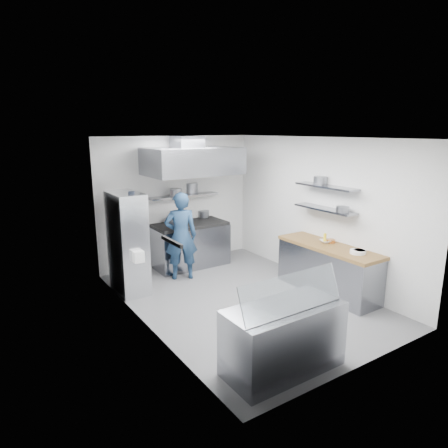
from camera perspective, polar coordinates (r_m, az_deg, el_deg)
floor at (r=7.22m, az=2.66°, el=-10.64°), size 5.00×5.00×0.00m
ceiling at (r=6.59m, az=2.93°, el=12.19°), size 5.00×5.00×0.00m
wall_back at (r=8.87m, az=-6.76°, el=3.32°), size 3.60×2.80×0.02m
wall_front at (r=5.04m, az=19.79°, el=-5.17°), size 3.60×2.80×0.02m
wall_left at (r=5.92m, az=-11.46°, el=-1.93°), size 2.80×5.00×0.02m
wall_right at (r=7.94m, az=13.36°, el=1.87°), size 2.80×5.00×0.02m
gas_range at (r=8.79m, az=-4.83°, el=-3.10°), size 1.60×0.80×0.90m
cooktop at (r=8.66m, az=-4.90°, el=-0.05°), size 1.57×0.78×0.06m
stock_pot_left at (r=8.58m, az=-7.23°, el=0.65°), size 0.29×0.29×0.20m
stock_pot_mid at (r=8.79m, az=-6.24°, el=1.12°), size 0.36×0.36×0.24m
stock_pot_right at (r=9.18m, az=-2.91°, el=1.45°), size 0.24×0.24×0.16m
over_range_shelf at (r=8.75m, az=-5.73°, el=4.01°), size 1.60×0.30×0.04m
shelf_pot_a at (r=8.49m, az=-6.92°, el=4.44°), size 0.26×0.26×0.18m
shelf_pot_b at (r=9.08m, az=-4.82°, el=5.20°), size 0.33×0.33×0.22m
extractor_hood at (r=8.30m, az=-4.50°, el=8.95°), size 1.90×1.15×0.55m
hood_duct at (r=8.47m, az=-5.30°, el=11.60°), size 0.55×0.55×0.24m
red_firebox at (r=8.34m, az=-14.28°, el=2.49°), size 0.22×0.10×0.26m
chef at (r=7.93m, az=-6.17°, el=-1.72°), size 0.75×0.63×1.76m
wire_rack at (r=7.47m, az=-13.62°, el=-2.63°), size 0.50×0.90×1.85m
rack_bin_a at (r=7.08m, az=-12.25°, el=-4.50°), size 0.18×0.22×0.20m
rack_bin_b at (r=7.40m, az=-13.86°, el=0.22°), size 0.13×0.16×0.14m
rack_jar at (r=7.11m, az=-13.07°, el=3.84°), size 0.12×0.12×0.18m
knife_strip at (r=5.09m, az=-7.46°, el=-2.52°), size 0.04×0.55×0.05m
prep_counter_base at (r=7.58m, az=14.58°, el=-6.45°), size 0.62×2.00×0.84m
prep_counter_top at (r=7.44m, az=14.78°, el=-3.19°), size 0.65×2.04×0.06m
plate_stack_a at (r=7.08m, az=18.55°, el=-3.79°), size 0.25×0.25×0.06m
plate_stack_b at (r=7.11m, az=18.84°, el=-3.75°), size 0.20×0.20×0.06m
copper_pan at (r=7.61m, az=15.02°, el=-2.36°), size 0.16×0.16×0.06m
squeeze_bottle at (r=7.54m, az=14.21°, el=-1.99°), size 0.05×0.05×0.18m
mixing_bowl at (r=7.59m, az=14.32°, el=-2.41°), size 0.27×0.27×0.05m
wall_shelf_lower at (r=7.61m, az=14.20°, el=2.09°), size 0.30×1.30×0.04m
wall_shelf_upper at (r=7.54m, az=14.39°, el=5.22°), size 0.30×1.30×0.04m
shelf_pot_c at (r=7.29m, az=16.58°, el=2.02°), size 0.23×0.23×0.10m
shelf_pot_d at (r=7.72m, az=13.62°, el=6.12°), size 0.26×0.26×0.14m
display_case at (r=5.17m, az=8.47°, el=-15.86°), size 1.50×0.70×0.85m
display_glass at (r=4.81m, az=9.70°, el=-9.67°), size 1.47×0.19×0.42m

